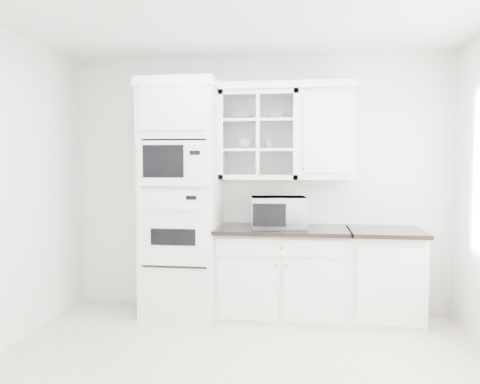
# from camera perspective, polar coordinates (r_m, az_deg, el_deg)

# --- Properties ---
(ground) EXTENTS (4.00, 3.50, 0.01)m
(ground) POSITION_cam_1_polar(r_m,az_deg,el_deg) (3.64, -0.65, -22.02)
(ground) COLOR beige
(ground) RESTS_ON ground
(room_shell) EXTENTS (4.00, 3.50, 2.70)m
(room_shell) POSITION_cam_1_polar(r_m,az_deg,el_deg) (3.70, 0.28, 6.76)
(room_shell) COLOR white
(room_shell) RESTS_ON ground
(oven_column) EXTENTS (0.76, 0.68, 2.40)m
(oven_column) POSITION_cam_1_polar(r_m,az_deg,el_deg) (4.83, -7.10, -0.83)
(oven_column) COLOR white
(oven_column) RESTS_ON ground
(base_cabinet_run) EXTENTS (1.32, 0.67, 0.92)m
(base_cabinet_run) POSITION_cam_1_polar(r_m,az_deg,el_deg) (4.82, 5.17, -9.69)
(base_cabinet_run) COLOR white
(base_cabinet_run) RESTS_ON ground
(extra_base_cabinet) EXTENTS (0.72, 0.67, 0.92)m
(extra_base_cabinet) POSITION_cam_1_polar(r_m,az_deg,el_deg) (4.89, 17.14, -9.66)
(extra_base_cabinet) COLOR white
(extra_base_cabinet) RESTS_ON ground
(upper_cabinet_glass) EXTENTS (0.80, 0.33, 0.90)m
(upper_cabinet_glass) POSITION_cam_1_polar(r_m,az_deg,el_deg) (4.85, 2.37, 6.91)
(upper_cabinet_glass) COLOR white
(upper_cabinet_glass) RESTS_ON room_shell
(upper_cabinet_solid) EXTENTS (0.55, 0.33, 0.90)m
(upper_cabinet_solid) POSITION_cam_1_polar(r_m,az_deg,el_deg) (4.84, 10.42, 6.86)
(upper_cabinet_solid) COLOR white
(upper_cabinet_solid) RESTS_ON room_shell
(crown_molding) EXTENTS (2.14, 0.38, 0.07)m
(crown_molding) POSITION_cam_1_polar(r_m,az_deg,el_deg) (4.88, 1.10, 12.61)
(crown_molding) COLOR white
(crown_molding) RESTS_ON room_shell
(countertop_microwave) EXTENTS (0.59, 0.51, 0.31)m
(countertop_microwave) POSITION_cam_1_polar(r_m,az_deg,el_deg) (4.68, 4.70, -2.48)
(countertop_microwave) COLOR white
(countertop_microwave) RESTS_ON base_cabinet_run
(bowl_a) EXTENTS (0.22, 0.22, 0.05)m
(bowl_a) POSITION_cam_1_polar(r_m,az_deg,el_deg) (4.89, 0.24, 9.08)
(bowl_a) COLOR white
(bowl_a) RESTS_ON upper_cabinet_glass
(bowl_b) EXTENTS (0.22, 0.22, 0.06)m
(bowl_b) POSITION_cam_1_polar(r_m,az_deg,el_deg) (4.86, 4.40, 9.14)
(bowl_b) COLOR white
(bowl_b) RESTS_ON upper_cabinet_glass
(cup_a) EXTENTS (0.14, 0.14, 0.11)m
(cup_a) POSITION_cam_1_polar(r_m,az_deg,el_deg) (4.86, 0.60, 5.89)
(cup_a) COLOR white
(cup_a) RESTS_ON upper_cabinet_glass
(cup_b) EXTENTS (0.13, 0.13, 0.10)m
(cup_b) POSITION_cam_1_polar(r_m,az_deg,el_deg) (4.84, 3.55, 5.84)
(cup_b) COLOR white
(cup_b) RESTS_ON upper_cabinet_glass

